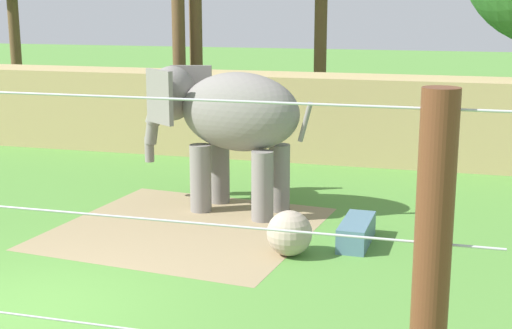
# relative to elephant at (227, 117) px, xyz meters

# --- Properties ---
(ground_plane) EXTENTS (120.00, 120.00, 0.00)m
(ground_plane) POSITION_rel_elephant_xyz_m (-1.17, -5.76, -1.97)
(ground_plane) COLOR #518938
(dirt_patch) EXTENTS (5.21, 5.19, 0.01)m
(dirt_patch) POSITION_rel_elephant_xyz_m (-0.36, -1.49, -1.96)
(dirt_patch) COLOR #937F5B
(dirt_patch) RESTS_ON ground
(embankment_wall) EXTENTS (36.00, 1.80, 2.32)m
(embankment_wall) POSITION_rel_elephant_xyz_m (-1.17, 5.67, -0.81)
(embankment_wall) COLOR tan
(embankment_wall) RESTS_ON ground
(elephant) EXTENTS (3.95, 2.02, 2.97)m
(elephant) POSITION_rel_elephant_xyz_m (0.00, 0.00, 0.00)
(elephant) COLOR gray
(elephant) RESTS_ON ground
(enrichment_ball) EXTENTS (0.79, 0.79, 0.79)m
(enrichment_ball) POSITION_rel_elephant_xyz_m (1.93, -2.47, -1.57)
(enrichment_ball) COLOR tan
(enrichment_ball) RESTS_ON ground
(feed_trough) EXTENTS (0.54, 1.41, 0.44)m
(feed_trough) POSITION_rel_elephant_xyz_m (2.96, -1.54, -1.75)
(feed_trough) COLOR slate
(feed_trough) RESTS_ON ground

